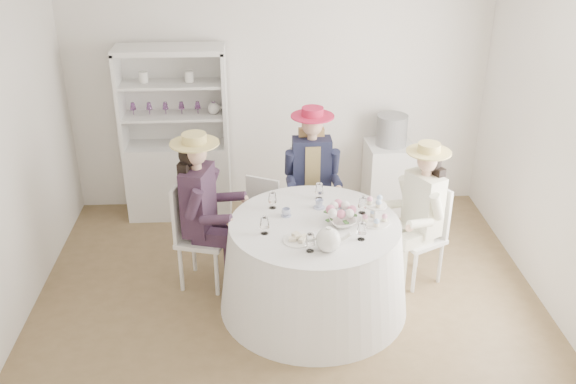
{
  "coord_description": "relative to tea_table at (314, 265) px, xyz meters",
  "views": [
    {
      "loc": [
        -0.26,
        -4.65,
        3.41
      ],
      "look_at": [
        0.0,
        0.1,
        1.05
      ],
      "focal_mm": 40.0,
      "sensor_mm": 36.0,
      "label": 1
    }
  ],
  "objects": [
    {
      "name": "guest_mid",
      "position": [
        0.07,
        1.04,
        0.42
      ],
      "size": [
        0.52,
        0.55,
        1.46
      ],
      "rotation": [
        0.0,
        0.0,
        0.01
      ],
      "color": "silver",
      "rests_on": "ground"
    },
    {
      "name": "teacup_c",
      "position": [
        0.26,
        0.16,
        0.45
      ],
      "size": [
        0.1,
        0.1,
        0.07
      ],
      "primitive_type": "imported",
      "rotation": [
        0.0,
        0.0,
        -0.11
      ],
      "color": "white",
      "rests_on": "tea_table"
    },
    {
      "name": "sandwich_plate",
      "position": [
        -0.16,
        -0.28,
        0.43
      ],
      "size": [
        0.24,
        0.24,
        0.05
      ],
      "rotation": [
        0.0,
        0.0,
        -0.39
      ],
      "color": "white",
      "rests_on": "tea_table"
    },
    {
      "name": "wall_back",
      "position": [
        -0.22,
        2.03,
        0.94
      ],
      "size": [
        4.5,
        0.0,
        4.5
      ],
      "primitive_type": "plane",
      "rotation": [
        1.57,
        0.0,
        0.0
      ],
      "color": "white",
      "rests_on": "ground"
    },
    {
      "name": "teacup_b",
      "position": [
        0.06,
        0.27,
        0.45
      ],
      "size": [
        0.07,
        0.07,
        0.07
      ],
      "primitive_type": "imported",
      "rotation": [
        0.0,
        0.0,
        0.03
      ],
      "color": "white",
      "rests_on": "tea_table"
    },
    {
      "name": "spare_chair",
      "position": [
        -0.38,
        0.9,
        0.05
      ],
      "size": [
        0.47,
        0.47,
        0.86
      ],
      "rotation": [
        0.0,
        0.0,
        2.7
      ],
      "color": "silver",
      "rests_on": "ground"
    },
    {
      "name": "wall_right",
      "position": [
        2.03,
        0.03,
        0.94
      ],
      "size": [
        0.0,
        4.5,
        4.5
      ],
      "primitive_type": "plane",
      "rotation": [
        1.57,
        0.0,
        -1.57
      ],
      "color": "white",
      "rests_on": "ground"
    },
    {
      "name": "cupcake_stand",
      "position": [
        0.5,
        -0.02,
        0.5
      ],
      "size": [
        0.24,
        0.24,
        0.23
      ],
      "rotation": [
        0.0,
        0.0,
        -0.38
      ],
      "color": "white",
      "rests_on": "tea_table"
    },
    {
      "name": "ground",
      "position": [
        -0.22,
        0.03,
        -0.41
      ],
      "size": [
        4.5,
        4.5,
        0.0
      ],
      "primitive_type": "plane",
      "color": "brown",
      "rests_on": "ground"
    },
    {
      "name": "hutch",
      "position": [
        -1.32,
        1.8,
        0.26
      ],
      "size": [
        1.14,
        0.5,
        1.87
      ],
      "rotation": [
        0.0,
        0.0,
        -0.08
      ],
      "color": "silver",
      "rests_on": "ground"
    },
    {
      "name": "teacup_a",
      "position": [
        -0.23,
        0.13,
        0.44
      ],
      "size": [
        0.08,
        0.08,
        0.06
      ],
      "primitive_type": "imported",
      "rotation": [
        0.0,
        0.0,
        0.02
      ],
      "color": "white",
      "rests_on": "tea_table"
    },
    {
      "name": "table_teapot",
      "position": [
        0.07,
        -0.42,
        0.5
      ],
      "size": [
        0.28,
        0.2,
        0.21
      ],
      "rotation": [
        0.0,
        0.0,
        -0.11
      ],
      "color": "white",
      "rests_on": "tea_table"
    },
    {
      "name": "flower_arrangement",
      "position": [
        0.21,
        0.02,
        0.51
      ],
      "size": [
        0.2,
        0.2,
        0.08
      ],
      "rotation": [
        0.0,
        0.0,
        -0.26
      ],
      "color": "pink",
      "rests_on": "tea_table"
    },
    {
      "name": "stemware_set",
      "position": [
        0.0,
        0.0,
        0.49
      ],
      "size": [
        0.92,
        0.96,
        0.15
      ],
      "color": "white",
      "rests_on": "tea_table"
    },
    {
      "name": "guest_left",
      "position": [
        -0.96,
        0.4,
        0.42
      ],
      "size": [
        0.6,
        0.56,
        1.48
      ],
      "rotation": [
        0.0,
        0.0,
        1.3
      ],
      "color": "silver",
      "rests_on": "ground"
    },
    {
      "name": "tea_table",
      "position": [
        0.0,
        0.0,
        0.0
      ],
      "size": [
        1.63,
        1.63,
        0.82
      ],
      "rotation": [
        0.0,
        0.0,
        0.42
      ],
      "color": "white",
      "rests_on": "ground"
    },
    {
      "name": "side_table",
      "position": [
        0.99,
        1.78,
        -0.02
      ],
      "size": [
        0.52,
        0.52,
        0.78
      ],
      "primitive_type": "cube",
      "rotation": [
        0.0,
        0.0,
        0.05
      ],
      "color": "silver",
      "rests_on": "ground"
    },
    {
      "name": "wall_left",
      "position": [
        -2.47,
        0.03,
        0.94
      ],
      "size": [
        0.0,
        4.5,
        4.5
      ],
      "primitive_type": "plane",
      "rotation": [
        1.57,
        0.0,
        1.57
      ],
      "color": "white",
      "rests_on": "ground"
    },
    {
      "name": "hatbox",
      "position": [
        0.99,
        1.78,
        0.54
      ],
      "size": [
        0.43,
        0.43,
        0.33
      ],
      "primitive_type": "cylinder",
      "rotation": [
        0.0,
        0.0,
        0.38
      ],
      "color": "black",
      "rests_on": "side_table"
    },
    {
      "name": "flower_bowl",
      "position": [
        0.22,
        -0.06,
        0.44
      ],
      "size": [
        0.26,
        0.26,
        0.05
      ],
      "primitive_type": "imported",
      "rotation": [
        0.0,
        0.0,
        0.23
      ],
      "color": "white",
      "rests_on": "tea_table"
    },
    {
      "name": "guest_right",
      "position": [
        0.98,
        0.35,
        0.36
      ],
      "size": [
        0.58,
        0.53,
        1.37
      ],
      "rotation": [
        0.0,
        0.0,
        -1.08
      ],
      "color": "silver",
      "rests_on": "ground"
    },
    {
      "name": "wall_front",
      "position": [
        -0.22,
        -1.97,
        0.94
      ],
      "size": [
        4.5,
        0.0,
        4.5
      ],
      "primitive_type": "plane",
      "rotation": [
        -1.57,
        0.0,
        0.0
      ],
      "color": "white",
      "rests_on": "ground"
    }
  ]
}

